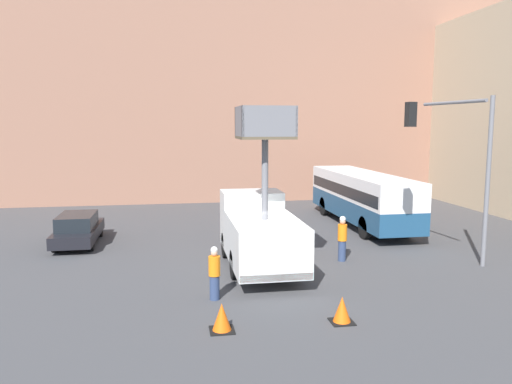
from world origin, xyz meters
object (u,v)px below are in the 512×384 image
at_px(utility_truck, 260,230).
at_px(traffic_light_pole, 463,153).
at_px(road_worker_near_truck, 214,273).
at_px(traffic_cone_mid_road, 222,318).
at_px(traffic_cone_near_truck, 342,310).
at_px(parked_car_curbside, 78,229).
at_px(city_bus, 361,194).
at_px(road_worker_directing, 342,238).

xyz_separation_m(utility_truck, traffic_light_pole, (7.68, -1.25, 2.99)).
bearing_deg(road_worker_near_truck, traffic_cone_mid_road, -144.82).
distance_m(traffic_light_pole, traffic_cone_mid_road, 11.49).
bearing_deg(road_worker_near_truck, traffic_cone_near_truck, -90.35).
relative_size(road_worker_near_truck, parked_car_curbside, 0.37).
bearing_deg(city_bus, parked_car_curbside, 109.50).
distance_m(city_bus, parked_car_curbside, 15.08).
relative_size(city_bus, traffic_cone_near_truck, 14.24).
bearing_deg(parked_car_curbside, city_bus, 8.06).
bearing_deg(traffic_cone_near_truck, utility_truck, 103.69).
relative_size(traffic_light_pole, road_worker_near_truck, 3.83).
xyz_separation_m(city_bus, road_worker_near_truck, (-9.21, -10.75, -0.88)).
height_order(traffic_cone_mid_road, parked_car_curbside, parked_car_curbside).
height_order(utility_truck, city_bus, utility_truck).
bearing_deg(traffic_cone_mid_road, utility_truck, 70.04).
relative_size(traffic_light_pole, traffic_cone_near_truck, 8.92).
bearing_deg(traffic_light_pole, road_worker_directing, 156.01).
bearing_deg(parked_car_curbside, traffic_cone_near_truck, -50.68).
bearing_deg(traffic_light_pole, parked_car_curbside, 156.46).
height_order(traffic_light_pole, road_worker_directing, traffic_light_pole).
height_order(road_worker_directing, parked_car_curbside, road_worker_directing).
distance_m(traffic_light_pole, road_worker_near_truck, 10.56).
bearing_deg(traffic_light_pole, traffic_cone_near_truck, -144.93).
height_order(city_bus, traffic_cone_mid_road, city_bus).
distance_m(road_worker_directing, traffic_cone_mid_road, 8.45).
height_order(road_worker_directing, traffic_cone_near_truck, road_worker_directing).
bearing_deg(traffic_cone_near_truck, road_worker_directing, 70.57).
xyz_separation_m(road_worker_directing, parked_car_curbside, (-11.32, 4.89, -0.21)).
xyz_separation_m(city_bus, traffic_cone_near_truck, (-5.78, -13.24, -1.40)).
bearing_deg(traffic_cone_mid_road, road_worker_directing, 47.91).
height_order(traffic_light_pole, parked_car_curbside, traffic_light_pole).
xyz_separation_m(traffic_cone_near_truck, traffic_cone_mid_road, (-3.45, -0.01, 0.01)).
height_order(road_worker_near_truck, traffic_cone_mid_road, road_worker_near_truck).
distance_m(city_bus, traffic_cone_mid_road, 16.21).
xyz_separation_m(utility_truck, traffic_cone_mid_road, (-2.07, -5.69, -1.18)).
bearing_deg(road_worker_near_truck, road_worker_directing, -20.62).
bearing_deg(traffic_light_pole, road_worker_near_truck, -168.79).
xyz_separation_m(utility_truck, parked_car_curbside, (-7.74, 5.46, -0.80)).
relative_size(traffic_cone_near_truck, traffic_cone_mid_road, 0.97).
xyz_separation_m(traffic_cone_near_truck, parked_car_curbside, (-9.12, 11.14, 0.39)).
bearing_deg(traffic_cone_near_truck, traffic_cone_mid_road, -179.79).
distance_m(traffic_cone_near_truck, parked_car_curbside, 14.40).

